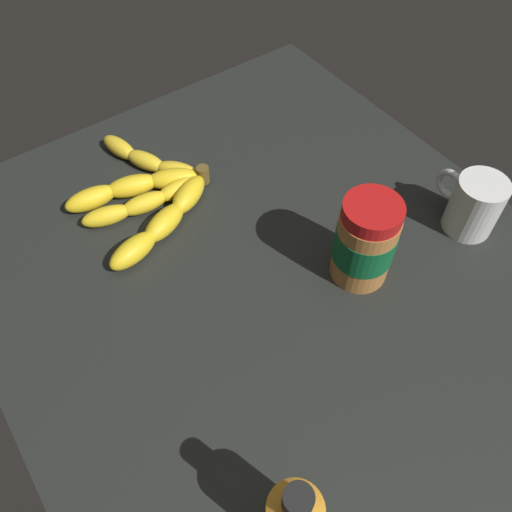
% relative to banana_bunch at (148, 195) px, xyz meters
% --- Properties ---
extents(ground_plane, '(0.94, 0.76, 0.05)m').
position_rel_banana_bunch_xyz_m(ground_plane, '(0.25, 0.08, -0.04)').
color(ground_plane, black).
extents(banana_bunch, '(0.28, 0.22, 0.03)m').
position_rel_banana_bunch_xyz_m(banana_bunch, '(0.00, 0.00, 0.00)').
color(banana_bunch, yellow).
rests_on(banana_bunch, ground_plane).
extents(peanut_butter_jar, '(0.08, 0.08, 0.14)m').
position_rel_banana_bunch_xyz_m(peanut_butter_jar, '(0.29, 0.18, 0.05)').
color(peanut_butter_jar, '#B27238').
rests_on(peanut_butter_jar, ground_plane).
extents(coffee_mug, '(0.11, 0.07, 0.09)m').
position_rel_banana_bunch_xyz_m(coffee_mug, '(0.32, 0.37, 0.03)').
color(coffee_mug, silver).
rests_on(coffee_mug, ground_plane).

